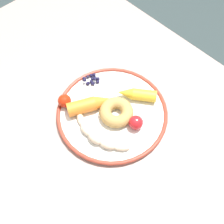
# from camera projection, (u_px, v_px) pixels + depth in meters

# --- Properties ---
(ground_plane) EXTENTS (6.00, 6.00, 0.00)m
(ground_plane) POSITION_uv_depth(u_px,v_px,m) (101.00, 180.00, 1.46)
(ground_plane) COLOR #2F3C3D
(dining_table) EXTENTS (1.19, 0.87, 0.74)m
(dining_table) POSITION_uv_depth(u_px,v_px,m) (94.00, 123.00, 0.89)
(dining_table) COLOR #A68C84
(dining_table) RESTS_ON ground_plane
(plate) EXTENTS (0.33, 0.33, 0.02)m
(plate) POSITION_uv_depth(u_px,v_px,m) (112.00, 112.00, 0.80)
(plate) COLOR silver
(plate) RESTS_ON dining_table
(banana) EXTENTS (0.19, 0.08, 0.03)m
(banana) POSITION_uv_depth(u_px,v_px,m) (97.00, 136.00, 0.74)
(banana) COLOR beige
(banana) RESTS_ON plate
(carrot_orange) EXTENTS (0.10, 0.14, 0.04)m
(carrot_orange) POSITION_uv_depth(u_px,v_px,m) (90.00, 104.00, 0.79)
(carrot_orange) COLOR orange
(carrot_orange) RESTS_ON plate
(carrot_yellow) EXTENTS (0.11, 0.10, 0.04)m
(carrot_yellow) POSITION_uv_depth(u_px,v_px,m) (137.00, 94.00, 0.81)
(carrot_yellow) COLOR yellow
(carrot_yellow) RESTS_ON plate
(donut) EXTENTS (0.13, 0.13, 0.04)m
(donut) POSITION_uv_depth(u_px,v_px,m) (116.00, 112.00, 0.78)
(donut) COLOR tan
(donut) RESTS_ON plate
(blueberry_pile) EXTENTS (0.05, 0.05, 0.02)m
(blueberry_pile) POSITION_uv_depth(u_px,v_px,m) (92.00, 79.00, 0.85)
(blueberry_pile) COLOR #191638
(blueberry_pile) RESTS_ON plate
(tomato_near) EXTENTS (0.04, 0.04, 0.04)m
(tomato_near) POSITION_uv_depth(u_px,v_px,m) (136.00, 123.00, 0.76)
(tomato_near) COLOR red
(tomato_near) RESTS_ON plate
(tomato_mid) EXTENTS (0.04, 0.04, 0.04)m
(tomato_mid) POSITION_uv_depth(u_px,v_px,m) (65.00, 101.00, 0.79)
(tomato_mid) COLOR red
(tomato_mid) RESTS_ON plate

